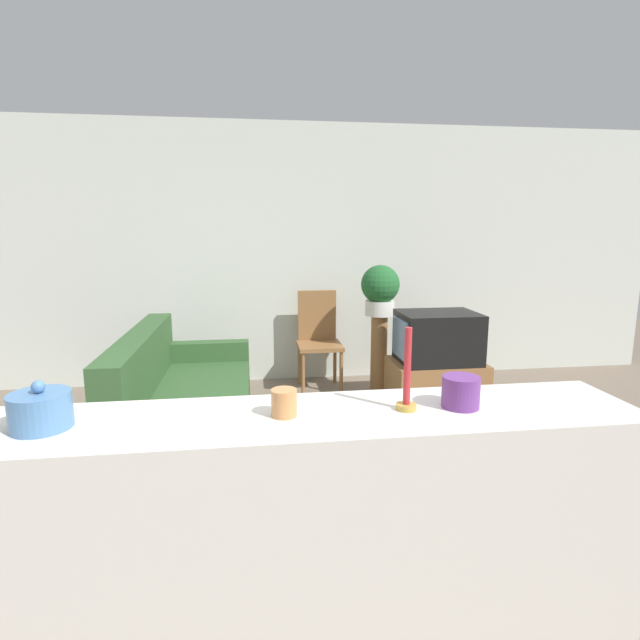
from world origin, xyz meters
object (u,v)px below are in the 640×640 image
couch (183,404)px  potted_plant (380,289)px  television (437,337)px  decorative_bowl (41,410)px  wooden_chair (318,336)px

couch → potted_plant: 2.14m
couch → television: size_ratio=2.65×
couch → potted_plant: size_ratio=3.80×
potted_plant → couch: bearing=-153.3°
potted_plant → decorative_bowl: potted_plant is taller
television → couch: bearing=-169.2°
couch → decorative_bowl: (-0.10, -2.23, 0.80)m
potted_plant → decorative_bowl: (-1.89, -3.13, 0.03)m
couch → wooden_chair: bearing=43.8°
television → wooden_chair: wooden_chair is taller
wooden_chair → potted_plant: potted_plant is taller
television → potted_plant: potted_plant is taller
television → wooden_chair: 1.24m
couch → potted_plant: potted_plant is taller
wooden_chair → potted_plant: bearing=-25.5°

